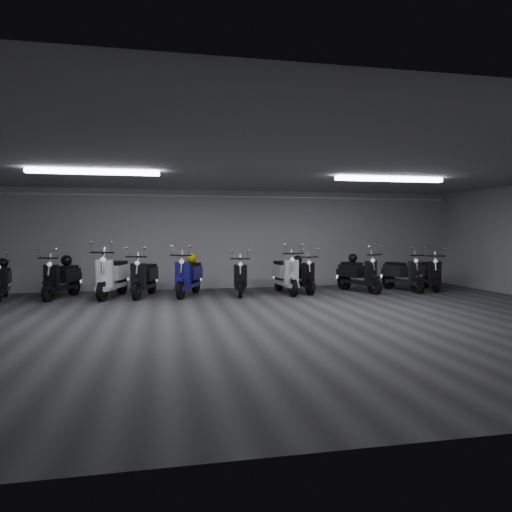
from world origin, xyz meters
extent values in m
cube|color=#37373A|center=(0.00, 0.00, -0.01)|extent=(14.00, 10.00, 0.01)
cube|color=gray|center=(0.00, 0.00, 2.80)|extent=(14.00, 10.00, 0.01)
cube|color=#9F9FA2|center=(0.00, 5.00, 1.40)|extent=(14.00, 0.01, 2.80)
cube|color=#9F9FA2|center=(0.00, -5.00, 1.40)|extent=(14.00, 0.01, 2.80)
cube|color=white|center=(-3.00, 1.00, 2.74)|extent=(2.40, 0.18, 0.08)
cube|color=white|center=(3.00, 1.00, 2.74)|extent=(2.40, 0.18, 0.08)
cylinder|color=white|center=(0.00, 4.92, 2.62)|extent=(13.60, 0.05, 0.05)
sphere|color=black|center=(3.31, 3.61, 0.91)|extent=(0.24, 0.24, 0.24)
sphere|color=#C2AB0B|center=(-1.04, 3.76, 0.94)|extent=(0.26, 0.26, 0.26)
sphere|color=black|center=(-5.57, 4.01, 0.86)|extent=(0.25, 0.25, 0.25)
sphere|color=black|center=(-4.09, 3.92, 0.91)|extent=(0.27, 0.27, 0.27)
sphere|color=black|center=(1.81, 3.81, 0.87)|extent=(0.24, 0.24, 0.24)
camera|label=1|loc=(-1.76, -8.15, 1.62)|focal=32.44mm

